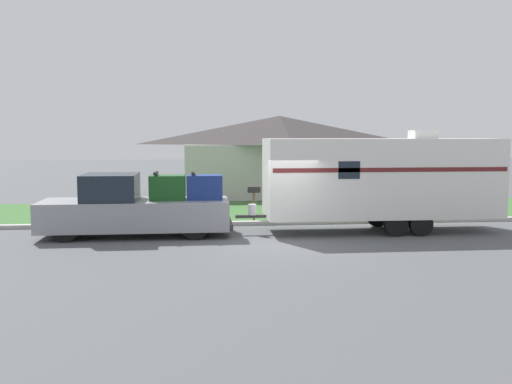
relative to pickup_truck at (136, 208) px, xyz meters
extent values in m
plane|color=#515456|center=(4.54, -1.89, -0.92)|extent=(120.00, 120.00, 0.00)
cube|color=#ADADA8|center=(4.54, 1.86, -0.85)|extent=(80.00, 0.30, 0.14)
cube|color=#3D6B33|center=(4.54, 5.51, -0.91)|extent=(80.00, 7.00, 0.03)
cube|color=#B2B2A8|center=(6.50, 12.50, 0.47)|extent=(10.26, 6.08, 2.78)
pyramid|color=#3D3838|center=(6.50, 12.50, 2.63)|extent=(11.08, 6.57, 1.54)
cube|color=#4C3828|center=(6.50, 9.49, 0.13)|extent=(1.00, 0.06, 2.10)
cylinder|color=black|center=(-2.08, -0.86, -0.49)|extent=(0.86, 0.28, 0.86)
cylinder|color=black|center=(-2.08, 0.86, -0.49)|extent=(0.86, 0.28, 0.86)
cylinder|color=black|center=(1.90, -0.86, -0.49)|extent=(0.86, 0.28, 0.86)
cylinder|color=black|center=(1.90, 0.86, -0.49)|extent=(0.86, 0.28, 0.86)
cube|color=gray|center=(-1.40, 0.00, -0.22)|extent=(3.29, 2.08, 0.94)
cube|color=#19232D|center=(-0.81, 0.00, 0.68)|extent=(1.71, 1.91, 0.85)
cube|color=gray|center=(1.61, 0.00, -0.22)|extent=(2.74, 2.08, 0.94)
cube|color=#333333|center=(3.04, 0.00, -0.57)|extent=(0.12, 1.87, 0.20)
cube|color=#194C1E|center=(1.01, 0.00, 0.66)|extent=(1.15, 0.87, 0.80)
cube|color=black|center=(0.64, 0.00, 1.14)|extent=(0.10, 0.96, 0.08)
cube|color=navy|center=(2.21, 0.00, 0.66)|extent=(1.15, 0.87, 0.80)
cube|color=black|center=(1.85, 0.00, 1.14)|extent=(0.10, 0.96, 0.08)
cylinder|color=black|center=(8.40, -0.96, -0.54)|extent=(0.76, 0.22, 0.76)
cylinder|color=black|center=(8.40, 0.96, -0.54)|extent=(0.76, 0.22, 0.76)
cylinder|color=black|center=(9.24, -0.96, -0.54)|extent=(0.76, 0.22, 0.76)
cylinder|color=black|center=(9.24, 0.96, -0.54)|extent=(0.76, 0.22, 0.76)
cube|color=silver|center=(8.19, 0.00, 0.93)|extent=(7.87, 2.21, 2.63)
cube|color=#5B1E1E|center=(8.19, -1.11, 1.26)|extent=(7.72, 0.01, 0.14)
cube|color=#383838|center=(3.74, 0.00, -0.34)|extent=(1.02, 0.12, 0.10)
cylinder|color=silver|center=(3.79, 0.00, -0.11)|extent=(0.28, 0.28, 0.36)
cube|color=silver|center=(9.61, 0.00, 2.38)|extent=(0.80, 0.68, 0.28)
cube|color=#19232D|center=(6.77, -1.11, 1.26)|extent=(0.70, 0.01, 0.56)
cylinder|color=brown|center=(4.11, 2.63, -0.37)|extent=(0.09, 0.09, 1.11)
cube|color=black|center=(4.11, 2.63, 0.30)|extent=(0.48, 0.20, 0.22)
camera|label=1|loc=(1.98, -18.71, 2.37)|focal=40.00mm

